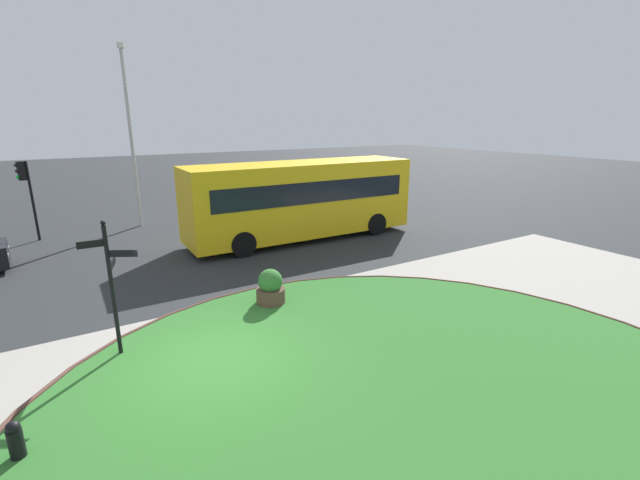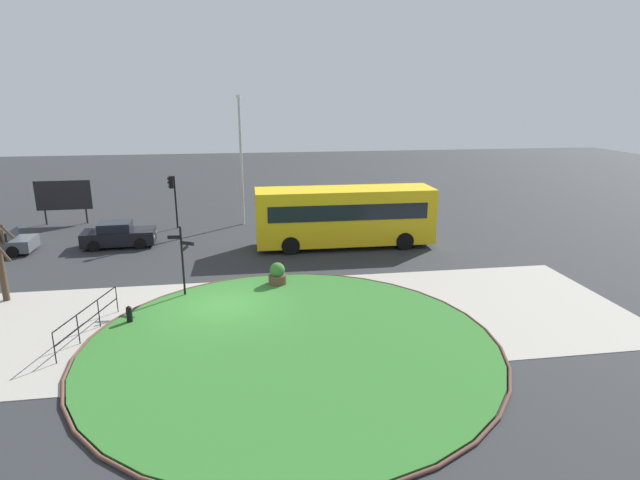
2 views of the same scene
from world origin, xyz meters
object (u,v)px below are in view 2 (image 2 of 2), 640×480
(bollard_foreground, at_px, (129,315))
(car_near_lane, at_px, (119,235))
(lamppost_tall, at_px, (241,157))
(planter_near_signpost, at_px, (277,275))
(billboard_left, at_px, (64,196))
(bus_yellow, at_px, (345,216))
(signpost_directional, at_px, (183,257))
(traffic_light_near, at_px, (173,190))
(street_tree_bare, at_px, (0,261))

(bollard_foreground, bearing_deg, car_near_lane, 103.85)
(lamppost_tall, height_order, planter_near_signpost, lamppost_tall)
(lamppost_tall, relative_size, billboard_left, 2.37)
(bus_yellow, height_order, car_near_lane, bus_yellow)
(bus_yellow, bearing_deg, signpost_directional, -141.16)
(bus_yellow, relative_size, planter_near_signpost, 9.26)
(signpost_directional, bearing_deg, billboard_left, 122.19)
(billboard_left, xyz_separation_m, planter_near_signpost, (13.22, -13.90, -1.41))
(bollard_foreground, distance_m, bus_yellow, 13.64)
(billboard_left, bearing_deg, planter_near_signpost, -47.52)
(bollard_foreground, relative_size, traffic_light_near, 0.21)
(car_near_lane, height_order, lamppost_tall, lamppost_tall)
(signpost_directional, distance_m, street_tree_bare, 7.42)
(planter_near_signpost, relative_size, street_tree_bare, 0.32)
(bollard_foreground, bearing_deg, signpost_directional, 54.72)
(bollard_foreground, relative_size, billboard_left, 0.20)
(traffic_light_near, distance_m, billboard_left, 7.78)
(signpost_directional, distance_m, planter_near_signpost, 4.28)
(street_tree_bare, bearing_deg, traffic_light_near, 64.40)
(bollard_foreground, relative_size, lamppost_tall, 0.09)
(signpost_directional, xyz_separation_m, traffic_light_near, (-1.82, 12.24, 0.74))
(street_tree_bare, bearing_deg, car_near_lane, 69.76)
(lamppost_tall, relative_size, planter_near_signpost, 7.74)
(traffic_light_near, bearing_deg, billboard_left, -31.29)
(billboard_left, height_order, street_tree_bare, street_tree_bare)
(car_near_lane, relative_size, traffic_light_near, 1.18)
(signpost_directional, distance_m, bus_yellow, 10.55)
(signpost_directional, height_order, street_tree_bare, street_tree_bare)
(lamppost_tall, bearing_deg, street_tree_bare, -129.40)
(car_near_lane, xyz_separation_m, planter_near_signpost, (8.53, -7.73, -0.17))
(billboard_left, distance_m, street_tree_bare, 14.11)
(lamppost_tall, xyz_separation_m, planter_near_signpost, (1.41, -12.08, -4.00))
(billboard_left, bearing_deg, car_near_lane, -53.83)
(lamppost_tall, distance_m, planter_near_signpost, 12.80)
(lamppost_tall, bearing_deg, bus_yellow, -47.78)
(bollard_foreground, height_order, traffic_light_near, traffic_light_near)
(traffic_light_near, bearing_deg, planter_near_signpost, 103.40)
(signpost_directional, relative_size, street_tree_bare, 0.92)
(bus_yellow, bearing_deg, planter_near_signpost, -125.67)
(signpost_directional, distance_m, traffic_light_near, 12.40)
(billboard_left, xyz_separation_m, street_tree_bare, (1.81, -13.99, -0.17))
(bus_yellow, bearing_deg, street_tree_bare, -158.78)
(bollard_foreground, bearing_deg, lamppost_tall, 73.98)
(planter_near_signpost, distance_m, street_tree_bare, 11.48)
(street_tree_bare, bearing_deg, billboard_left, 97.39)
(lamppost_tall, height_order, street_tree_bare, lamppost_tall)
(billboard_left, bearing_deg, bus_yellow, -25.89)
(signpost_directional, height_order, billboard_left, signpost_directional)
(bus_yellow, xyz_separation_m, car_near_lane, (-12.79, 1.91, -1.12))
(signpost_directional, height_order, bollard_foreground, signpost_directional)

